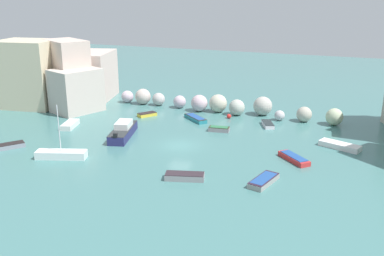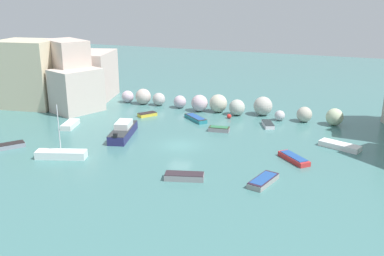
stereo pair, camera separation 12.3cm
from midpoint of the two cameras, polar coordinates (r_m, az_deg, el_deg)
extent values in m
plane|color=#447977|center=(49.09, -1.65, -2.31)|extent=(160.00, 160.00, 0.00)
cube|color=beige|center=(72.04, -13.60, 6.71)|extent=(9.65, 10.63, 7.50)
cube|color=beige|center=(77.52, -19.32, 5.83)|extent=(8.00, 7.85, 4.54)
cube|color=beige|center=(67.72, -15.99, 6.87)|extent=(8.27, 7.21, 9.86)
cube|color=beige|center=(74.24, -23.79, 4.91)|extent=(9.40, 8.20, 4.70)
cube|color=#BCB7A8|center=(78.71, -19.19, 6.28)|extent=(6.61, 8.78, 5.27)
cube|color=beige|center=(69.40, -20.59, 6.67)|extent=(8.98, 7.71, 9.83)
cube|color=beige|center=(64.56, -14.98, 4.77)|extent=(7.01, 7.70, 6.14)
sphere|color=#C3AFA4|center=(69.89, -11.81, 4.16)|extent=(1.91, 1.91, 1.91)
sphere|color=#C3AEBE|center=(68.68, -8.51, 4.09)|extent=(1.86, 1.86, 1.86)
sphere|color=beige|center=(67.32, -6.50, 4.12)|extent=(2.37, 2.37, 2.37)
sphere|color=#B4AEAC|center=(66.36, -4.45, 3.78)|extent=(1.92, 1.92, 1.92)
sphere|color=#C3ACBB|center=(64.77, -1.68, 3.46)|extent=(1.86, 1.86, 1.86)
sphere|color=beige|center=(62.87, 0.90, 3.28)|extent=(2.39, 2.39, 2.39)
sphere|color=beige|center=(62.53, 3.38, 3.25)|extent=(2.55, 2.55, 2.55)
sphere|color=#B4B8AC|center=(61.16, 5.83, 2.71)|extent=(2.23, 2.23, 2.23)
sphere|color=#B4B1A8|center=(61.60, 9.19, 2.87)|extent=(2.62, 2.62, 2.62)
sphere|color=#BBB8BD|center=(59.55, 11.34, 1.62)|extent=(1.38, 1.38, 1.38)
sphere|color=#B5B0A0|center=(59.63, 14.41, 1.75)|extent=(2.03, 2.03, 2.03)
sphere|color=beige|center=(59.14, 18.09, 1.40)|extent=(2.22, 2.22, 2.22)
sphere|color=red|center=(59.65, 4.80, 1.55)|extent=(0.62, 0.62, 0.62)
cube|color=white|center=(47.31, -16.81, -3.34)|extent=(5.37, 3.04, 0.81)
cylinder|color=silver|center=(46.41, -17.12, -0.03)|extent=(0.10, 0.10, 4.92)
cube|color=gray|center=(40.11, 9.28, -6.87)|extent=(2.26, 3.98, 0.47)
cube|color=#311F30|center=(40.00, 9.29, -6.52)|extent=(2.22, 3.90, 0.06)
cube|color=#234C93|center=(40.00, 9.30, -6.51)|extent=(1.92, 3.39, 0.08)
cube|color=gray|center=(54.04, 3.50, -0.18)|extent=(2.67, 1.45, 0.50)
cube|color=#2D301F|center=(53.95, 3.51, 0.11)|extent=(2.62, 1.42, 0.06)
cube|color=#2D7047|center=(53.95, 3.51, 0.12)|extent=(2.27, 1.23, 0.08)
cube|color=navy|center=(52.57, -9.08, -0.60)|extent=(3.77, 7.24, 1.00)
cube|color=#2E3133|center=(52.41, -9.11, -0.05)|extent=(3.70, 7.10, 0.06)
cube|color=silver|center=(52.67, -9.02, 0.45)|extent=(2.33, 3.11, 0.77)
cube|color=black|center=(49.28, -10.09, -0.97)|extent=(0.52, 0.47, 0.50)
cube|color=gold|center=(60.89, -5.95, 1.76)|extent=(2.43, 2.76, 0.43)
cube|color=black|center=(60.82, -5.96, 1.98)|extent=(2.38, 2.70, 0.06)
cube|color=white|center=(56.84, 9.83, 0.46)|extent=(2.26, 3.24, 0.46)
cube|color=#242C2F|center=(56.76, 9.84, 0.71)|extent=(2.21, 3.18, 0.06)
cube|color=gray|center=(40.37, -1.06, -6.39)|extent=(3.83, 2.23, 0.56)
cube|color=#30252C|center=(40.25, -1.06, -5.99)|extent=(3.75, 2.19, 0.06)
cube|color=white|center=(50.82, 18.72, -2.21)|extent=(4.67, 2.91, 0.60)
cube|color=gray|center=(52.25, -23.24, -2.26)|extent=(3.28, 3.86, 0.48)
cube|color=black|center=(52.17, -23.28, -1.98)|extent=(3.22, 3.78, 0.06)
cube|color=white|center=(57.74, -15.74, 0.42)|extent=(2.27, 3.72, 0.64)
cube|color=red|center=(45.87, 13.12, -3.91)|extent=(3.66, 3.64, 0.48)
cube|color=#234C93|center=(45.77, 13.15, -3.58)|extent=(3.11, 3.09, 0.08)
cube|color=teal|center=(58.61, 0.40, 1.24)|extent=(4.01, 3.62, 0.45)
cube|color=#2F2D28|center=(58.54, 0.40, 1.48)|extent=(3.93, 3.55, 0.06)
cube|color=#234C93|center=(58.53, 0.40, 1.49)|extent=(3.41, 3.08, 0.08)
camera|label=1|loc=(0.06, -90.07, -0.02)|focal=40.73mm
camera|label=2|loc=(0.06, 89.93, 0.02)|focal=40.73mm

